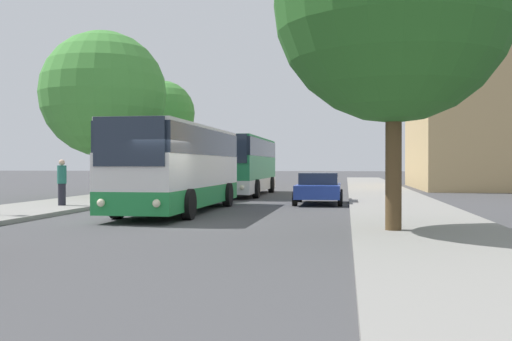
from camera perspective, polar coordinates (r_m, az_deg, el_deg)
ground_plane at (r=18.31m, az=-6.89°, el=-5.00°), size 300.00×300.00×0.00m
sidewalk_right at (r=17.77m, az=15.51°, el=-4.94°), size 4.00×120.00×0.15m
bus_front at (r=22.60m, az=-7.32°, el=0.39°), size 2.77×10.47×3.19m
bus_middle at (r=34.92m, az=-1.22°, el=0.56°), size 2.78×10.94×3.32m
parked_car_right_near at (r=27.13m, az=6.00°, el=-1.63°), size 2.13×4.46×1.41m
pedestrian_waiting_near at (r=25.08m, az=-18.00°, el=-1.05°), size 0.36×0.36×1.83m
tree_left_near at (r=32.19m, az=-14.32°, el=7.07°), size 6.47×6.47×8.53m
tree_left_far at (r=41.73m, az=-8.89°, el=5.41°), size 4.41×4.41×7.39m
tree_right_near at (r=15.75m, az=12.99°, el=15.33°), size 5.99×5.99×8.65m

